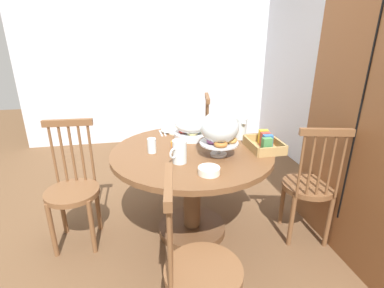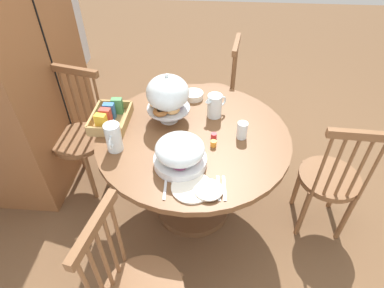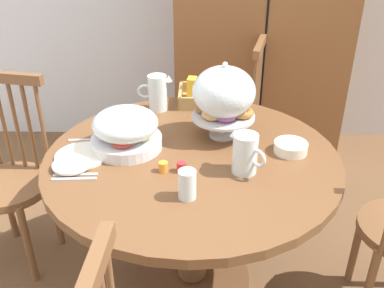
# 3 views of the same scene
# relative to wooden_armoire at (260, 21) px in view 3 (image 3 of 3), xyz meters

# --- Properties ---
(wooden_armoire) EXTENTS (1.18, 0.60, 1.96)m
(wooden_armoire) POSITION_rel_wooden_armoire_xyz_m (0.00, 0.00, 0.00)
(wooden_armoire) COLOR brown
(wooden_armoire) RESTS_ON ground_plane
(dining_table) EXTENTS (1.23, 1.23, 0.74)m
(dining_table) POSITION_rel_wooden_armoire_xyz_m (-0.42, -1.31, -0.45)
(dining_table) COLOR brown
(dining_table) RESTS_ON ground_plane
(windsor_chair_by_cabinet) EXTENTS (0.41, 0.42, 0.97)m
(windsor_chair_by_cabinet) POSITION_rel_wooden_armoire_xyz_m (-0.19, -0.43, -0.53)
(windsor_chair_by_cabinet) COLOR brown
(windsor_chair_by_cabinet) RESTS_ON ground_plane
(windsor_chair_facing_door) EXTENTS (0.41, 0.41, 0.97)m
(windsor_chair_facing_door) POSITION_rel_wooden_armoire_xyz_m (-1.31, -1.11, -0.53)
(windsor_chair_facing_door) COLOR brown
(windsor_chair_facing_door) RESTS_ON ground_plane
(pastry_stand_with_dome) EXTENTS (0.28, 0.28, 0.34)m
(pastry_stand_with_dome) POSITION_rel_wooden_armoire_xyz_m (-0.29, -1.14, -0.05)
(pastry_stand_with_dome) COLOR silver
(pastry_stand_with_dome) RESTS_ON dining_table
(fruit_platter_covered) EXTENTS (0.30, 0.30, 0.18)m
(fruit_platter_covered) POSITION_rel_wooden_armoire_xyz_m (-0.70, -1.26, -0.16)
(fruit_platter_covered) COLOR silver
(fruit_platter_covered) RESTS_ON dining_table
(orange_juice_pitcher) EXTENTS (0.14, 0.15, 0.16)m
(orange_juice_pitcher) POSITION_rel_wooden_armoire_xyz_m (-0.21, -1.44, -0.17)
(orange_juice_pitcher) COLOR silver
(orange_juice_pitcher) RESTS_ON dining_table
(milk_pitcher) EXTENTS (0.18, 0.09, 0.18)m
(milk_pitcher) POSITION_rel_wooden_armoire_xyz_m (-0.60, -0.86, -0.16)
(milk_pitcher) COLOR silver
(milk_pitcher) RESTS_ON dining_table
(cereal_basket) EXTENTS (0.32, 0.24, 0.12)m
(cereal_basket) POSITION_rel_wooden_armoire_xyz_m (-0.34, -0.76, -0.20)
(cereal_basket) COLOR tan
(cereal_basket) RESTS_ON dining_table
(china_plate_large) EXTENTS (0.22, 0.22, 0.01)m
(china_plate_large) POSITION_rel_wooden_armoire_xyz_m (-0.87, -1.34, -0.24)
(china_plate_large) COLOR white
(china_plate_large) RESTS_ON dining_table
(china_plate_small) EXTENTS (0.15, 0.15, 0.01)m
(china_plate_small) POSITION_rel_wooden_armoire_xyz_m (-0.89, -1.42, -0.23)
(china_plate_small) COLOR white
(china_plate_small) RESTS_ON china_plate_large
(cereal_bowl) EXTENTS (0.14, 0.14, 0.04)m
(cereal_bowl) POSITION_rel_wooden_armoire_xyz_m (-0.01, -1.28, -0.22)
(cereal_bowl) COLOR white
(cereal_bowl) RESTS_ON dining_table
(drinking_glass) EXTENTS (0.06, 0.06, 0.11)m
(drinking_glass) POSITION_rel_wooden_armoire_xyz_m (-0.43, -1.61, -0.19)
(drinking_glass) COLOR silver
(drinking_glass) RESTS_ON dining_table
(jam_jar_strawberry) EXTENTS (0.04, 0.04, 0.04)m
(jam_jar_strawberry) POSITION_rel_wooden_armoire_xyz_m (-0.46, -1.44, -0.22)
(jam_jar_strawberry) COLOR #B7282D
(jam_jar_strawberry) RESTS_ON dining_table
(jam_jar_apricot) EXTENTS (0.04, 0.04, 0.04)m
(jam_jar_apricot) POSITION_rel_wooden_armoire_xyz_m (-0.53, -1.44, -0.22)
(jam_jar_apricot) COLOR orange
(jam_jar_apricot) RESTS_ON dining_table
(table_knife) EXTENTS (0.17, 0.02, 0.01)m
(table_knife) POSITION_rel_wooden_armoire_xyz_m (-0.86, -1.48, -0.24)
(table_knife) COLOR silver
(table_knife) RESTS_ON dining_table
(dinner_fork) EXTENTS (0.17, 0.02, 0.01)m
(dinner_fork) POSITION_rel_wooden_armoire_xyz_m (-0.86, -1.51, -0.24)
(dinner_fork) COLOR silver
(dinner_fork) RESTS_ON dining_table
(soup_spoon) EXTENTS (0.17, 0.02, 0.01)m
(soup_spoon) POSITION_rel_wooden_armoire_xyz_m (-0.88, -1.20, -0.24)
(soup_spoon) COLOR silver
(soup_spoon) RESTS_ON dining_table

